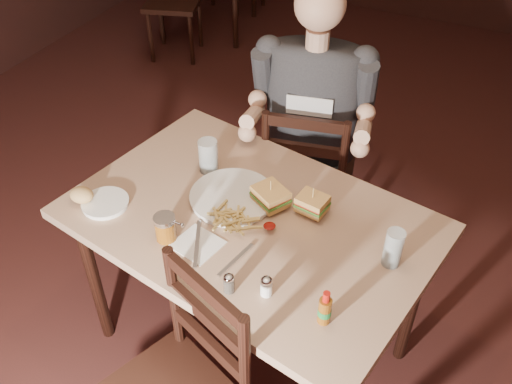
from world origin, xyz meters
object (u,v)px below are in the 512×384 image
at_px(bg_chair_near, 173,2).
at_px(side_plate, 105,204).
at_px(hot_sauce, 325,307).
at_px(dinner_plate, 233,198).
at_px(diner, 312,93).
at_px(chair_far, 308,176).
at_px(glass_left, 208,156).
at_px(glass_right, 393,248).
at_px(syrup_dispenser, 165,228).
at_px(main_table, 250,232).

xyz_separation_m(bg_chair_near, side_plate, (1.24, -2.43, 0.35)).
height_order(bg_chair_near, hot_sauce, hot_sauce).
bearing_deg(dinner_plate, diner, 81.84).
xyz_separation_m(diner, dinner_plate, (-0.08, -0.58, -0.15)).
bearing_deg(hot_sauce, diner, 113.25).
height_order(chair_far, glass_left, glass_left).
xyz_separation_m(glass_right, hot_sauce, (-0.12, -0.31, -0.01)).
bearing_deg(hot_sauce, dinner_plate, 142.88).
relative_size(chair_far, bg_chair_near, 1.04).
xyz_separation_m(hot_sauce, syrup_dispenser, (-0.61, 0.10, -0.01)).
bearing_deg(glass_left, glass_right, -12.96).
xyz_separation_m(glass_left, hot_sauce, (0.66, -0.49, -0.00)).
bearing_deg(glass_right, main_table, 179.73).
xyz_separation_m(glass_left, side_plate, (-0.24, -0.34, -0.06)).
bearing_deg(main_table, syrup_dispenser, -134.52).
distance_m(hot_sauce, side_plate, 0.92).
height_order(dinner_plate, hot_sauce, hot_sauce).
height_order(bg_chair_near, dinner_plate, bg_chair_near).
xyz_separation_m(chair_far, diner, (0.01, -0.05, 0.48)).
bearing_deg(bg_chair_near, glass_right, -62.48).
bearing_deg(diner, side_plate, -132.84).
xyz_separation_m(chair_far, hot_sauce, (0.42, -1.00, 0.38)).
bearing_deg(side_plate, syrup_dispenser, -9.62).
xyz_separation_m(chair_far, bg_chair_near, (-1.72, 1.57, -0.02)).
relative_size(bg_chair_near, side_plate, 5.12).
xyz_separation_m(chair_far, glass_right, (0.54, -0.69, 0.39)).
height_order(glass_right, syrup_dispenser, glass_right).
relative_size(main_table, bg_chair_near, 1.65).
xyz_separation_m(syrup_dispenser, side_plate, (-0.29, 0.05, -0.04)).
bearing_deg(chair_far, diner, 90.00).
relative_size(main_table, diner, 1.52).
distance_m(glass_right, side_plate, 1.04).
bearing_deg(side_plate, hot_sauce, -9.28).
distance_m(bg_chair_near, glass_left, 2.59).
height_order(diner, syrup_dispenser, diner).
height_order(main_table, glass_left, glass_left).
bearing_deg(syrup_dispenser, glass_left, 108.68).
xyz_separation_m(hot_sauce, side_plate, (-0.90, 0.15, -0.06)).
relative_size(glass_right, hot_sauce, 1.08).
distance_m(dinner_plate, syrup_dispenser, 0.30).
bearing_deg(side_plate, diner, 58.80).
relative_size(bg_chair_near, diner, 0.92).
relative_size(bg_chair_near, hot_sauce, 6.75).
distance_m(diner, glass_right, 0.84).
xyz_separation_m(main_table, glass_left, (-0.26, 0.18, 0.14)).
xyz_separation_m(main_table, syrup_dispenser, (-0.21, -0.22, 0.12)).
distance_m(bg_chair_near, hot_sauce, 3.37).
relative_size(diner, dinner_plate, 3.02).
bearing_deg(syrup_dispenser, side_plate, -178.16).
relative_size(dinner_plate, syrup_dispenser, 3.12).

